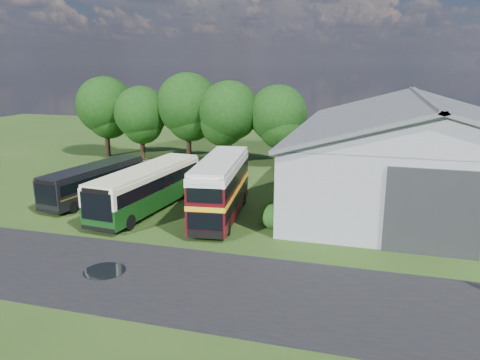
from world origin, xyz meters
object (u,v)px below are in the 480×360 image
(bus_green_single, at_px, (147,188))
(bus_dark_single, at_px, (94,181))
(storage_shed, at_px, (418,147))
(bus_maroon_double, at_px, (221,188))

(bus_green_single, xyz_separation_m, bus_dark_single, (-5.35, 1.44, -0.25))
(storage_shed, distance_m, bus_dark_single, 25.70)
(bus_green_single, relative_size, bus_maroon_double, 1.17)
(bus_green_single, height_order, bus_dark_single, bus_green_single)
(bus_maroon_double, relative_size, bus_dark_single, 1.00)
(bus_green_single, distance_m, bus_maroon_double, 5.71)
(bus_green_single, relative_size, bus_dark_single, 1.17)
(storage_shed, bearing_deg, bus_dark_single, -163.14)
(storage_shed, height_order, bus_dark_single, storage_shed)
(bus_green_single, bearing_deg, bus_maroon_double, 4.29)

